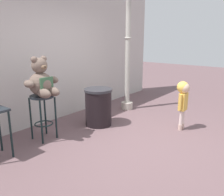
# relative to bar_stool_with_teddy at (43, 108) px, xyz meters

# --- Properties ---
(ground_plane) EXTENTS (24.00, 24.00, 0.00)m
(ground_plane) POSITION_rel_bar_stool_with_teddy_xyz_m (0.89, -1.41, -0.58)
(ground_plane) COLOR #684E51
(building_wall) EXTENTS (7.31, 0.30, 3.09)m
(building_wall) POSITION_rel_bar_stool_with_teddy_xyz_m (0.89, 0.84, 0.96)
(building_wall) COLOR beige
(building_wall) RESTS_ON ground_plane
(bar_stool_with_teddy) EXTENTS (0.41, 0.41, 0.81)m
(bar_stool_with_teddy) POSITION_rel_bar_stool_with_teddy_xyz_m (0.00, 0.00, 0.00)
(bar_stool_with_teddy) COLOR #21282D
(bar_stool_with_teddy) RESTS_ON ground_plane
(teddy_bear) EXTENTS (0.63, 0.57, 0.68)m
(teddy_bear) POSITION_rel_bar_stool_with_teddy_xyz_m (0.00, -0.03, 0.48)
(teddy_bear) COLOR #6D5A4E
(teddy_bear) RESTS_ON bar_stool_with_teddy
(child_walking) EXTENTS (0.31, 0.25, 0.97)m
(child_walking) POSITION_rel_bar_stool_with_teddy_xyz_m (1.96, -1.77, 0.12)
(child_walking) COLOR #CDA89A
(child_walking) RESTS_ON ground_plane
(trash_bin) EXTENTS (0.58, 0.58, 0.77)m
(trash_bin) POSITION_rel_bar_stool_with_teddy_xyz_m (1.14, -0.31, -0.19)
(trash_bin) COLOR black
(trash_bin) RESTS_ON ground_plane
(lamppost) EXTENTS (0.29, 0.29, 3.06)m
(lamppost) POSITION_rel_bar_stool_with_teddy_xyz_m (2.43, -0.14, 0.65)
(lamppost) COLOR #B1A699
(lamppost) RESTS_ON ground_plane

